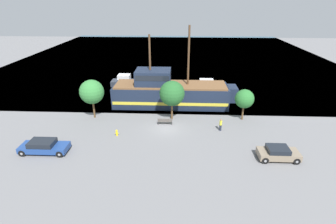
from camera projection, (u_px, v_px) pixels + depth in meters
ground_plane at (166, 127)px, 32.86m from camera, size 160.00×160.00×0.00m
water_surface at (174, 55)px, 73.09m from camera, size 80.00×80.00×0.00m
pirate_ship at (169, 92)px, 38.85m from camera, size 18.10×4.76×11.56m
moored_boat_dockside at (126, 81)px, 48.05m from camera, size 5.50×2.37×2.03m
moored_boat_outer at (208, 87)px, 45.01m from camera, size 5.86×2.40×2.08m
parked_car_curb_front at (44, 146)px, 27.30m from camera, size 4.91×1.99×1.36m
parked_car_curb_mid at (278, 153)px, 26.14m from camera, size 3.99×1.94×1.36m
fire_hydrant at (117, 132)px, 30.70m from camera, size 0.42×0.25×0.76m
bench_promenade_east at (165, 121)px, 33.41m from camera, size 1.85×0.45×0.85m
pedestrian_walking_near at (221, 125)px, 31.74m from camera, size 0.32×0.32×1.53m
tree_row_east at (92, 92)px, 34.05m from camera, size 3.17×3.17×5.25m
tree_row_mideast at (172, 93)px, 33.54m from camera, size 3.25×3.25×5.28m
tree_row_midwest at (244, 99)px, 33.76m from camera, size 2.46×2.46×4.17m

